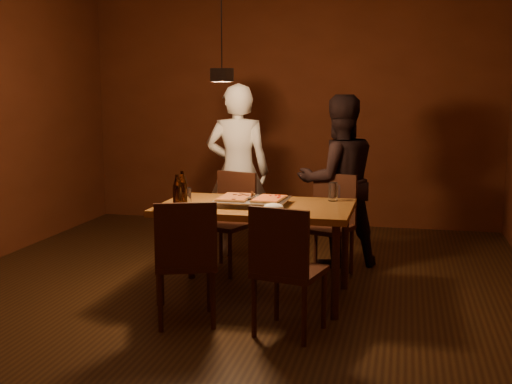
% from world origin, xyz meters
% --- Properties ---
extents(room_shell, '(6.00, 6.00, 6.00)m').
position_xyz_m(room_shell, '(0.00, 0.00, 1.40)').
color(room_shell, '#38230F').
rests_on(room_shell, ground).
extents(dining_table, '(1.50, 0.90, 0.75)m').
position_xyz_m(dining_table, '(0.24, 0.09, 0.68)').
color(dining_table, '#905A24').
rests_on(dining_table, floor).
extents(chair_far_left, '(0.54, 0.54, 0.49)m').
position_xyz_m(chair_far_left, '(-0.17, 0.83, 0.54)').
color(chair_far_left, '#38190F').
rests_on(chair_far_left, floor).
extents(chair_far_right, '(0.53, 0.53, 0.49)m').
position_xyz_m(chair_far_right, '(0.73, 0.88, 0.54)').
color(chair_far_right, '#38190F').
rests_on(chair_far_right, floor).
extents(chair_near_left, '(0.55, 0.55, 0.49)m').
position_xyz_m(chair_near_left, '(-0.09, -0.64, 0.54)').
color(chair_near_left, '#38190F').
rests_on(chair_near_left, floor).
extents(chair_near_right, '(0.51, 0.51, 0.49)m').
position_xyz_m(chair_near_right, '(0.62, -0.69, 0.54)').
color(chair_near_right, '#38190F').
rests_on(chair_near_right, floor).
extents(pizza_tray, '(0.58, 0.49, 0.05)m').
position_xyz_m(pizza_tray, '(0.22, 0.06, 0.77)').
color(pizza_tray, silver).
rests_on(pizza_tray, dining_table).
extents(pizza_meat, '(0.24, 0.37, 0.02)m').
position_xyz_m(pizza_meat, '(0.08, 0.07, 0.81)').
color(pizza_meat, maroon).
rests_on(pizza_meat, pizza_tray).
extents(pizza_cheese, '(0.24, 0.35, 0.02)m').
position_xyz_m(pizza_cheese, '(0.36, 0.06, 0.81)').
color(pizza_cheese, gold).
rests_on(pizza_cheese, pizza_tray).
extents(spatula, '(0.14, 0.25, 0.04)m').
position_xyz_m(spatula, '(0.22, 0.07, 0.81)').
color(spatula, silver).
rests_on(spatula, pizza_tray).
extents(beer_bottle_a, '(0.07, 0.07, 0.26)m').
position_xyz_m(beer_bottle_a, '(-0.30, -0.19, 0.88)').
color(beer_bottle_a, black).
rests_on(beer_bottle_a, dining_table).
extents(beer_bottle_b, '(0.07, 0.07, 0.28)m').
position_xyz_m(beer_bottle_b, '(-0.29, -0.13, 0.89)').
color(beer_bottle_b, black).
rests_on(beer_bottle_b, dining_table).
extents(water_glass_left, '(0.08, 0.08, 0.13)m').
position_xyz_m(water_glass_left, '(-0.29, -0.03, 0.81)').
color(water_glass_left, silver).
rests_on(water_glass_left, dining_table).
extents(water_glass_right, '(0.07, 0.07, 0.15)m').
position_xyz_m(water_glass_right, '(0.81, 0.39, 0.83)').
color(water_glass_right, silver).
rests_on(water_glass_right, dining_table).
extents(plate_slice, '(0.23, 0.23, 0.03)m').
position_xyz_m(plate_slice, '(-0.34, -0.30, 0.76)').
color(plate_slice, white).
rests_on(plate_slice, dining_table).
extents(napkin, '(0.15, 0.12, 0.06)m').
position_xyz_m(napkin, '(0.44, -0.18, 0.78)').
color(napkin, white).
rests_on(napkin, dining_table).
extents(diner_white, '(0.66, 0.47, 1.70)m').
position_xyz_m(diner_white, '(-0.22, 1.30, 0.85)').
color(diner_white, white).
rests_on(diner_white, floor).
extents(diner_dark, '(0.96, 0.88, 1.60)m').
position_xyz_m(diner_dark, '(0.77, 1.20, 0.80)').
color(diner_dark, black).
rests_on(diner_dark, floor).
extents(pendant_lamp, '(0.18, 0.18, 1.10)m').
position_xyz_m(pendant_lamp, '(0.00, 0.00, 1.76)').
color(pendant_lamp, black).
rests_on(pendant_lamp, ceiling).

